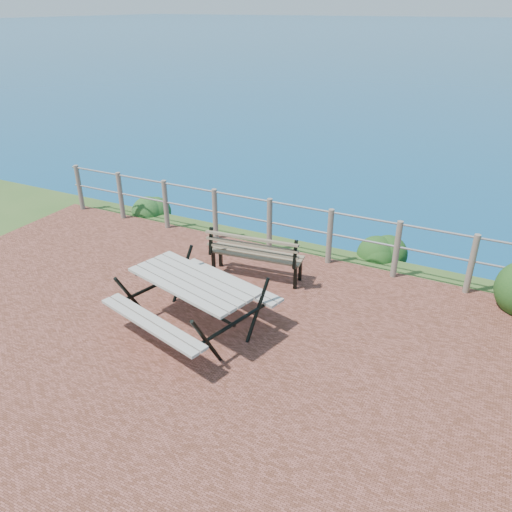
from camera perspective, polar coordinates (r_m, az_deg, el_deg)
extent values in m
cube|color=brown|center=(6.87, -10.68, -10.47)|extent=(10.00, 7.00, 0.12)
cylinder|color=#6B5B4C|center=(11.67, -19.53, 7.39)|extent=(0.10, 0.10, 1.00)
cylinder|color=#6B5B4C|center=(10.90, -15.21, 6.68)|extent=(0.10, 0.10, 1.00)
cylinder|color=#6B5B4C|center=(10.21, -10.28, 5.82)|extent=(0.10, 0.10, 1.00)
cylinder|color=#6B5B4C|center=(9.60, -4.70, 4.80)|extent=(0.10, 0.10, 1.00)
cylinder|color=#6B5B4C|center=(9.09, 1.55, 3.60)|extent=(0.10, 0.10, 1.00)
cylinder|color=#6B5B4C|center=(8.71, 8.42, 2.22)|extent=(0.10, 0.10, 1.00)
cylinder|color=#6B5B4C|center=(8.48, 15.77, 0.72)|extent=(0.10, 0.10, 1.00)
cylinder|color=#6B5B4C|center=(8.39, 23.41, -0.86)|extent=(0.10, 0.10, 1.00)
cylinder|color=slate|center=(8.93, 1.59, 6.25)|extent=(9.40, 0.04, 0.04)
cylinder|color=slate|center=(9.07, 1.56, 3.89)|extent=(9.40, 0.04, 0.04)
cube|color=#9B968B|center=(6.77, -7.34, -2.89)|extent=(1.97, 1.21, 0.04)
cube|color=#9B968B|center=(6.93, -7.19, -5.09)|extent=(1.85, 0.73, 0.04)
cube|color=#9B968B|center=(6.93, -7.19, -5.09)|extent=(1.85, 0.73, 0.04)
cylinder|color=black|center=(6.95, -7.17, -5.45)|extent=(1.54, 0.45, 0.04)
cube|color=brown|center=(8.18, 0.05, 0.23)|extent=(1.58, 0.55, 0.03)
cube|color=brown|center=(8.06, 0.05, 1.95)|extent=(1.55, 0.29, 0.35)
cube|color=black|center=(8.28, 0.05, -1.09)|extent=(0.05, 0.06, 0.42)
cube|color=black|center=(8.28, 0.05, -1.09)|extent=(0.05, 0.06, 0.42)
cube|color=black|center=(8.28, 0.05, -1.09)|extent=(0.05, 0.06, 0.42)
cube|color=black|center=(8.28, 0.05, -1.09)|extent=(0.05, 0.06, 0.42)
ellipsoid|color=#224A1B|center=(11.45, -11.98, 5.21)|extent=(0.75, 0.75, 0.48)
ellipsoid|color=#154517|center=(9.46, 14.84, 0.15)|extent=(0.77, 0.77, 0.51)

